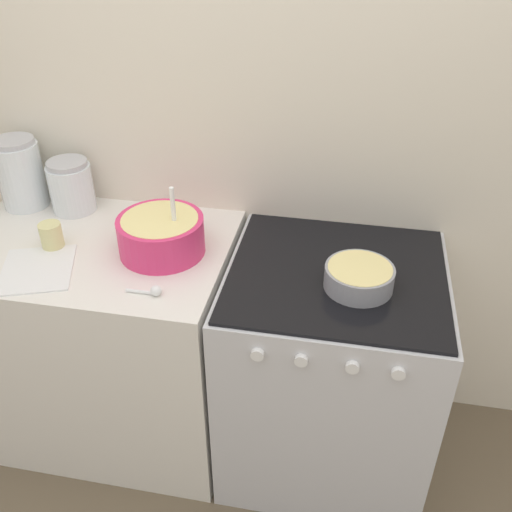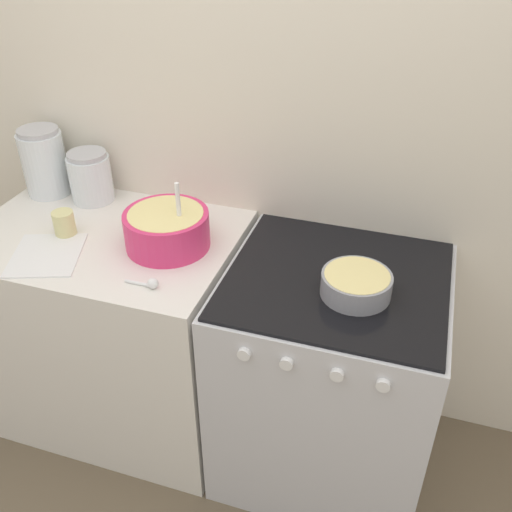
% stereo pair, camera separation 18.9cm
% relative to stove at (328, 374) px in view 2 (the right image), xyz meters
% --- Properties ---
extents(ground_plane, '(12.00, 12.00, 0.00)m').
position_rel_stove_xyz_m(ground_plane, '(-0.39, -0.35, -0.44)').
color(ground_plane, brown).
extents(wall_back, '(4.98, 0.05, 2.40)m').
position_rel_stove_xyz_m(wall_back, '(-0.39, 0.37, 0.76)').
color(wall_back, beige).
rests_on(wall_back, ground_plane).
extents(countertop_cabinet, '(0.99, 0.69, 0.89)m').
position_rel_stove_xyz_m(countertop_cabinet, '(-0.88, 0.00, 0.00)').
color(countertop_cabinet, silver).
rests_on(countertop_cabinet, ground_plane).
extents(stove, '(0.74, 0.71, 0.89)m').
position_rel_stove_xyz_m(stove, '(0.00, 0.00, 0.00)').
color(stove, silver).
rests_on(stove, ground_plane).
extents(mixing_bowl, '(0.30, 0.30, 0.26)m').
position_rel_stove_xyz_m(mixing_bowl, '(-0.61, 0.01, 0.52)').
color(mixing_bowl, '#E0336B').
rests_on(mixing_bowl, countertop_cabinet).
extents(baking_pan, '(0.22, 0.22, 0.08)m').
position_rel_stove_xyz_m(baking_pan, '(0.07, -0.07, 0.48)').
color(baking_pan, gray).
rests_on(baking_pan, stove).
extents(storage_jar_left, '(0.18, 0.18, 0.28)m').
position_rel_stove_xyz_m(storage_jar_left, '(-1.26, 0.24, 0.56)').
color(storage_jar_left, silver).
rests_on(storage_jar_left, countertop_cabinet).
extents(storage_jar_middle, '(0.17, 0.17, 0.21)m').
position_rel_stove_xyz_m(storage_jar_middle, '(-1.05, 0.24, 0.53)').
color(storage_jar_middle, silver).
rests_on(storage_jar_middle, countertop_cabinet).
extents(tin_can, '(0.08, 0.08, 0.09)m').
position_rel_stove_xyz_m(tin_can, '(-1.00, -0.04, 0.49)').
color(tin_can, beige).
rests_on(tin_can, countertop_cabinet).
extents(recipe_page, '(0.31, 0.33, 0.01)m').
position_rel_stove_xyz_m(recipe_page, '(-0.99, -0.18, 0.45)').
color(recipe_page, white).
rests_on(recipe_page, countertop_cabinet).
extents(measuring_spoon, '(0.12, 0.04, 0.04)m').
position_rel_stove_xyz_m(measuring_spoon, '(-0.56, -0.23, 0.46)').
color(measuring_spoon, white).
rests_on(measuring_spoon, countertop_cabinet).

